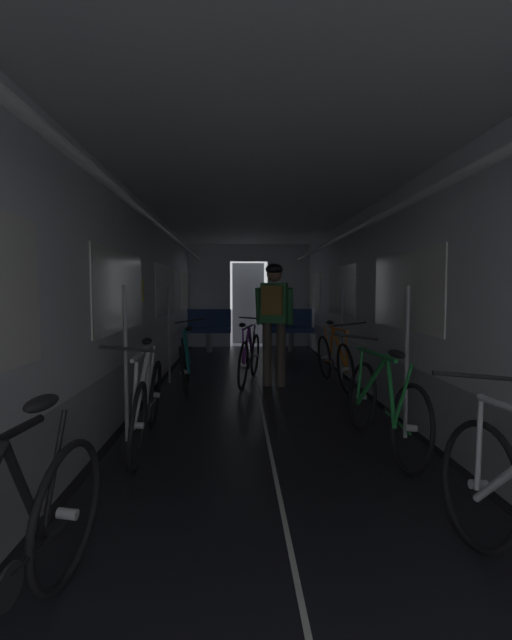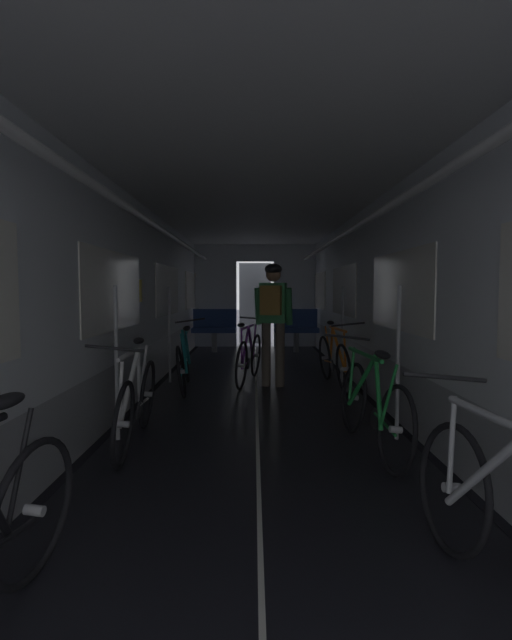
{
  "view_description": "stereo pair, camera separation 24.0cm",
  "coord_description": "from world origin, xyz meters",
  "px_view_note": "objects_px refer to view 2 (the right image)",
  "views": [
    {
      "loc": [
        -0.27,
        -1.99,
        1.36
      ],
      "look_at": [
        0.0,
        4.79,
        0.92
      ],
      "focal_mm": 25.71,
      "sensor_mm": 36.0,
      "label": 1
    },
    {
      "loc": [
        -0.03,
        -1.99,
        1.36
      ],
      "look_at": [
        0.0,
        4.79,
        0.92
      ],
      "focal_mm": 25.71,
      "sensor_mm": 36.0,
      "label": 2
    }
  ],
  "objects_px": {
    "person_cyclist_aisle": "(273,311)",
    "bench_seat_far_left": "(214,326)",
    "bicycle_green": "(372,406)",
    "bicycle_white": "(137,401)",
    "bicycle_purple_in_aisle": "(249,357)",
    "bicycle_teal": "(184,362)",
    "bicycle_orange": "(334,359)",
    "bench_seat_far_right": "(296,326)"
  },
  "relations": [
    {
      "from": "bench_seat_far_left",
      "to": "bicycle_white",
      "type": "bearing_deg",
      "value": -91.5
    },
    {
      "from": "bicycle_orange",
      "to": "bicycle_green",
      "type": "bearing_deg",
      "value": -92.95
    },
    {
      "from": "bicycle_purple_in_aisle",
      "to": "bicycle_green",
      "type": "bearing_deg",
      "value": -69.6
    },
    {
      "from": "bicycle_orange",
      "to": "bicycle_teal",
      "type": "bearing_deg",
      "value": -174.64
    },
    {
      "from": "bicycle_white",
      "to": "person_cyclist_aisle",
      "type": "xyz_separation_m",
      "value": [
        1.3,
        2.43,
        0.69
      ]
    },
    {
      "from": "bench_seat_far_right",
      "to": "bicycle_green",
      "type": "distance_m",
      "value": 6.27
    },
    {
      "from": "bicycle_white",
      "to": "bicycle_green",
      "type": "bearing_deg",
      "value": -4.62
    },
    {
      "from": "person_cyclist_aisle",
      "to": "bench_seat_far_left",
      "type": "bearing_deg",
      "value": 107.2
    },
    {
      "from": "bicycle_teal",
      "to": "person_cyclist_aisle",
      "type": "relative_size",
      "value": 0.98
    },
    {
      "from": "bench_seat_far_left",
      "to": "person_cyclist_aisle",
      "type": "distance_m",
      "value": 3.88
    },
    {
      "from": "bicycle_green",
      "to": "bicycle_orange",
      "type": "bearing_deg",
      "value": 87.05
    },
    {
      "from": "bench_seat_far_left",
      "to": "bench_seat_far_right",
      "type": "relative_size",
      "value": 1.0
    },
    {
      "from": "bench_seat_far_right",
      "to": "bicycle_purple_in_aisle",
      "type": "height_order",
      "value": "bench_seat_far_right"
    },
    {
      "from": "bicycle_teal",
      "to": "bench_seat_far_left",
      "type": "bearing_deg",
      "value": 88.71
    },
    {
      "from": "bicycle_teal",
      "to": "person_cyclist_aisle",
      "type": "height_order",
      "value": "person_cyclist_aisle"
    },
    {
      "from": "bicycle_teal",
      "to": "bicycle_orange",
      "type": "height_order",
      "value": "bicycle_teal"
    },
    {
      "from": "bicycle_green",
      "to": "bicycle_purple_in_aisle",
      "type": "height_order",
      "value": "bicycle_green"
    },
    {
      "from": "bench_seat_far_left",
      "to": "bicycle_purple_in_aisle",
      "type": "distance_m",
      "value": 3.5
    },
    {
      "from": "bicycle_green",
      "to": "bicycle_purple_in_aisle",
      "type": "distance_m",
      "value": 3.06
    },
    {
      "from": "person_cyclist_aisle",
      "to": "bicycle_orange",
      "type": "bearing_deg",
      "value": -0.14
    },
    {
      "from": "bicycle_orange",
      "to": "bicycle_purple_in_aisle",
      "type": "distance_m",
      "value": 1.23
    },
    {
      "from": "bench_seat_far_right",
      "to": "person_cyclist_aisle",
      "type": "bearing_deg",
      "value": -100.23
    },
    {
      "from": "bench_seat_far_right",
      "to": "bicycle_orange",
      "type": "distance_m",
      "value": 3.68
    },
    {
      "from": "person_cyclist_aisle",
      "to": "bicycle_purple_in_aisle",
      "type": "xyz_separation_m",
      "value": [
        -0.34,
        0.27,
        -0.69
      ]
    },
    {
      "from": "bicycle_teal",
      "to": "bicycle_white",
      "type": "bearing_deg",
      "value": -91.87
    },
    {
      "from": "bicycle_teal",
      "to": "bench_seat_far_right",
      "type": "bearing_deg",
      "value": 64.0
    },
    {
      "from": "person_cyclist_aisle",
      "to": "bicycle_purple_in_aisle",
      "type": "relative_size",
      "value": 1.03
    },
    {
      "from": "bicycle_teal",
      "to": "bicycle_orange",
      "type": "distance_m",
      "value": 2.09
    },
    {
      "from": "bicycle_teal",
      "to": "person_cyclist_aisle",
      "type": "distance_m",
      "value": 1.42
    },
    {
      "from": "bicycle_teal",
      "to": "bicycle_green",
      "type": "bearing_deg",
      "value": -50.88
    },
    {
      "from": "bench_seat_far_right",
      "to": "bicycle_orange",
      "type": "xyz_separation_m",
      "value": [
        0.2,
        -3.67,
        -0.19
      ]
    },
    {
      "from": "bicycle_green",
      "to": "person_cyclist_aisle",
      "type": "xyz_separation_m",
      "value": [
        -0.73,
        2.6,
        0.69
      ]
    },
    {
      "from": "bench_seat_far_right",
      "to": "bicycle_teal",
      "type": "bearing_deg",
      "value": -116.0
    },
    {
      "from": "bench_seat_far_right",
      "to": "bicycle_white",
      "type": "relative_size",
      "value": 0.58
    },
    {
      "from": "bench_seat_far_left",
      "to": "bicycle_purple_in_aisle",
      "type": "height_order",
      "value": "bench_seat_far_left"
    },
    {
      "from": "bicycle_white",
      "to": "bicycle_purple_in_aisle",
      "type": "relative_size",
      "value": 1.01
    },
    {
      "from": "bicycle_teal",
      "to": "bicycle_green",
      "type": "height_order",
      "value": "same"
    },
    {
      "from": "bench_seat_far_left",
      "to": "bicycle_green",
      "type": "height_order",
      "value": "same"
    },
    {
      "from": "bicycle_purple_in_aisle",
      "to": "person_cyclist_aisle",
      "type": "bearing_deg",
      "value": -38.45
    },
    {
      "from": "person_cyclist_aisle",
      "to": "bicycle_teal",
      "type": "bearing_deg",
      "value": -170.83
    },
    {
      "from": "bicycle_green",
      "to": "bicycle_white",
      "type": "bearing_deg",
      "value": 175.38
    },
    {
      "from": "bicycle_teal",
      "to": "bicycle_orange",
      "type": "relative_size",
      "value": 1.0
    }
  ]
}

